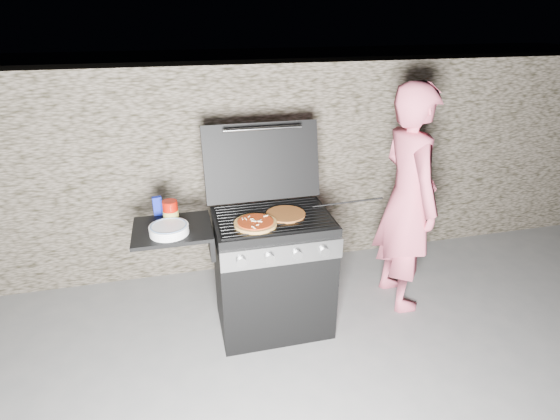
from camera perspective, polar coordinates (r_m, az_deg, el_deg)
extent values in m
plane|color=slate|center=(3.46, -0.83, -14.53)|extent=(50.00, 50.00, 0.00)
cube|color=#7A6D5E|center=(3.92, -4.35, 5.54)|extent=(8.00, 0.35, 1.80)
cylinder|color=#AE5D2B|center=(2.97, 0.74, -0.55)|extent=(0.27, 0.27, 0.01)
cylinder|color=#920E04|center=(2.95, -14.10, -0.22)|extent=(0.12, 0.12, 0.15)
cube|color=#0E1B90|center=(3.09, -15.70, 0.53)|extent=(0.07, 0.04, 0.13)
cylinder|color=white|center=(2.83, -14.29, -2.49)|extent=(0.27, 0.27, 0.06)
imported|color=#DE5D75|center=(3.43, 16.32, 1.26)|extent=(0.42, 0.64, 1.76)
cylinder|color=black|center=(3.09, 8.78, 1.06)|extent=(0.46, 0.17, 0.10)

